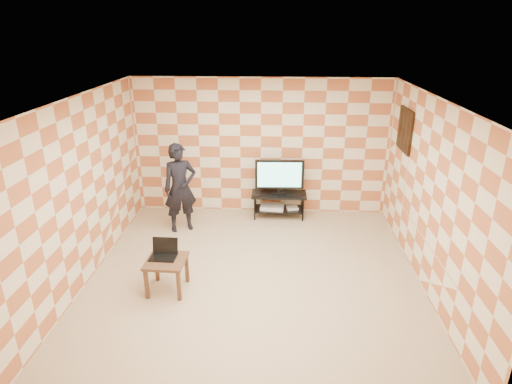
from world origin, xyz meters
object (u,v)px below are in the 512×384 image
tv_stand (279,200)px  person (180,188)px  side_table (166,265)px  tv (279,175)px

tv_stand → person: (-1.81, -0.65, 0.46)m
side_table → person: person is taller
side_table → tv: bearing=58.5°
person → side_table: bearing=-108.9°
tv → person: bearing=-160.4°
side_table → person: 2.03m
tv → side_table: 3.11m
tv → side_table: (-1.61, -2.62, -0.47)m
tv → person: person is taller
tv_stand → tv: tv is taller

